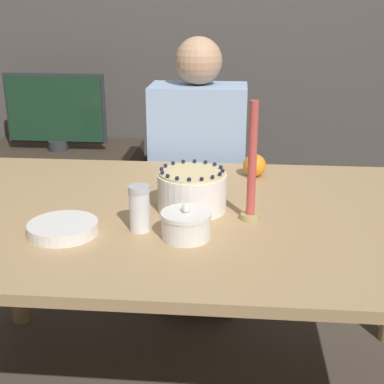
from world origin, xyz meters
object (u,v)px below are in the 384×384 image
object	(u,v)px
sugar_shaker	(140,208)
candle	(252,172)
tv_monitor	(55,111)
cake	(192,191)
sugar_bowl	(186,225)
person_man_blue_shirt	(198,195)

from	to	relation	value
sugar_shaker	candle	world-z (taller)	candle
candle	tv_monitor	distance (m)	1.49
cake	sugar_bowl	distance (m)	0.21
sugar_shaker	tv_monitor	xyz separation A→B (m)	(-0.65, 1.24, 0.01)
sugar_bowl	sugar_shaker	size ratio (longest dim) A/B	1.05
sugar_bowl	tv_monitor	world-z (taller)	tv_monitor
tv_monitor	candle	bearing A→B (deg)	-50.06
cake	candle	distance (m)	0.21
sugar_bowl	sugar_shaker	world-z (taller)	sugar_shaker
candle	person_man_blue_shirt	bearing A→B (deg)	105.28
sugar_shaker	candle	xyz separation A→B (m)	(0.30, 0.10, 0.08)
cake	tv_monitor	bearing A→B (deg)	125.99
cake	tv_monitor	distance (m)	1.33
candle	person_man_blue_shirt	xyz separation A→B (m)	(-0.21, 0.77, -0.36)
cake	sugar_bowl	size ratio (longest dim) A/B	1.52
person_man_blue_shirt	tv_monitor	distance (m)	0.88
cake	sugar_shaker	world-z (taller)	cake
sugar_bowl	person_man_blue_shirt	bearing A→B (deg)	92.37
tv_monitor	sugar_bowl	bearing A→B (deg)	-58.55
candle	sugar_bowl	bearing A→B (deg)	-140.87
person_man_blue_shirt	tv_monitor	bearing A→B (deg)	-26.67
candle	cake	bearing A→B (deg)	159.34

